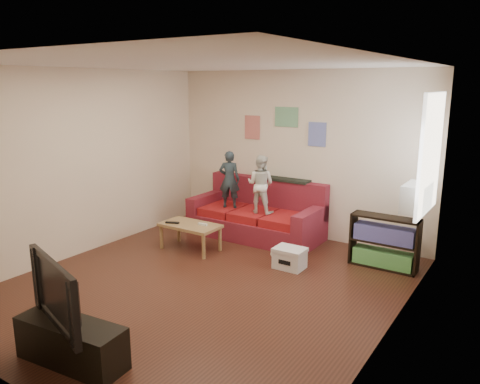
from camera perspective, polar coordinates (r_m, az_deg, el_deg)
The scene contains 17 objects.
room_shell at distance 5.62m, azimuth -4.47°, elevation 1.44°, with size 4.52×5.02×2.72m.
sofa at distance 7.79m, azimuth 2.19°, elevation -3.02°, with size 2.17×1.00×0.95m.
child_a at distance 7.74m, azimuth -1.30°, elevation 1.54°, with size 0.35×0.23×0.95m, color #253139.
child_b at distance 7.43m, azimuth 2.52°, elevation 0.95°, with size 0.45×0.35×0.93m, color silver.
coffee_table at distance 7.15m, azimuth -6.08°, elevation -4.34°, with size 0.90×0.50×0.41m.
remote at distance 7.19m, azimuth -8.25°, elevation -3.71°, with size 0.21×0.05×0.02m, color black.
game_controller at distance 7.04m, azimuth -4.58°, elevation -3.95°, with size 0.15×0.04×0.03m, color silver.
bookshelf at distance 6.74m, azimuth 17.16°, elevation -6.18°, with size 0.91×0.27×0.73m.
window at distance 6.17m, azimuth 22.20°, elevation 4.29°, with size 0.04×1.08×1.48m, color white.
ac_unit at distance 6.29m, azimuth 20.69°, elevation -0.63°, with size 0.28×0.55×0.35m, color #B7B2A3.
artwork_left at distance 8.07m, azimuth 1.51°, elevation 7.88°, with size 0.30×0.01×0.40m, color #D87266.
artwork_center at distance 7.73m, azimuth 5.67°, elevation 9.08°, with size 0.42×0.01×0.32m, color #72B27F.
artwork_right at distance 7.51m, azimuth 9.38°, elevation 6.95°, with size 0.30×0.01×0.38m, color #727FCC.
file_box at distance 6.51m, azimuth 6.07°, elevation -7.99°, with size 0.42×0.32×0.29m.
tv_stand at distance 4.68m, azimuth -19.86°, elevation -16.89°, with size 1.07×0.36×0.40m, color black.
television at distance 4.46m, azimuth -20.38°, elevation -11.18°, with size 1.07×0.14×0.62m, color black.
tissue at distance 6.91m, azimuth 4.15°, elevation -7.54°, with size 0.10×0.10×0.10m, color white.
Camera 1 is at (3.37, -4.35, 2.48)m, focal length 35.00 mm.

